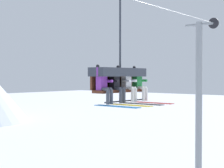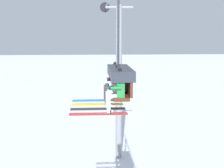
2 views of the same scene
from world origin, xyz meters
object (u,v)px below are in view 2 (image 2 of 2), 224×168
(chairlift_chair, at_px, (121,76))
(lift_tower_near, at_px, (119,80))
(skier_green, at_px, (116,91))
(skier_black, at_px, (113,84))
(skier_purple, at_px, (112,81))
(skier_white, at_px, (114,88))

(chairlift_chair, bearing_deg, lift_tower_near, 175.49)
(chairlift_chair, bearing_deg, skier_green, -12.21)
(lift_tower_near, distance_m, skier_green, 10.09)
(skier_black, xyz_separation_m, skier_green, (1.32, 0.00, 0.00))
(skier_green, bearing_deg, skier_black, 180.00)
(lift_tower_near, distance_m, skier_purple, 8.13)
(skier_black, height_order, skier_white, skier_black)
(lift_tower_near, distance_m, skier_black, 8.79)
(lift_tower_near, xyz_separation_m, chairlift_chair, (9.00, -0.71, 1.38))
(skier_green, bearing_deg, chairlift_chair, 167.79)
(lift_tower_near, distance_m, chairlift_chair, 9.14)
(skier_black, bearing_deg, skier_purple, 180.00)
(chairlift_chair, xyz_separation_m, skier_black, (-0.33, -0.21, -0.30))
(skier_white, bearing_deg, lift_tower_near, 174.30)
(skier_purple, bearing_deg, chairlift_chair, 12.13)
(skier_black, bearing_deg, lift_tower_near, 173.92)
(skier_green, bearing_deg, skier_purple, 180.00)
(skier_purple, relative_size, skier_black, 1.00)
(lift_tower_near, relative_size, skier_black, 5.38)
(lift_tower_near, bearing_deg, skier_white, -5.70)
(chairlift_chair, distance_m, skier_white, 0.51)
(lift_tower_near, bearing_deg, skier_black, -6.08)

